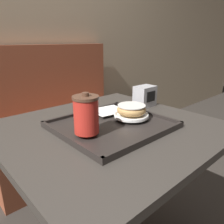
{
  "coord_description": "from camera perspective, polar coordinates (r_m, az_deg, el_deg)",
  "views": [
    {
      "loc": [
        -0.55,
        -0.62,
        1.04
      ],
      "look_at": [
        -0.0,
        -0.02,
        0.77
      ],
      "focal_mm": 35.0,
      "sensor_mm": 36.0,
      "label": 1
    }
  ],
  "objects": [
    {
      "name": "plate_with_chocolate_donut",
      "position": [
        0.93,
        5.07,
        -0.81
      ],
      "size": [
        0.15,
        0.15,
        0.01
      ],
      "color": "white",
      "rests_on": "serving_tray"
    },
    {
      "name": "serving_tray",
      "position": [
        0.88,
        0.0,
        -3.51
      ],
      "size": [
        0.42,
        0.39,
        0.02
      ],
      "color": "#282321",
      "rests_on": "cafe_table"
    },
    {
      "name": "donut_chocolate_glazed",
      "position": [
        0.92,
        5.12,
        0.73
      ],
      "size": [
        0.12,
        0.12,
        0.04
      ],
      "color": "tan",
      "rests_on": "plate_with_chocolate_donut"
    },
    {
      "name": "coffee_cup_front",
      "position": [
        0.76,
        -6.77,
        -0.61
      ],
      "size": [
        0.09,
        0.09,
        0.14
      ],
      "color": "red",
      "rests_on": "serving_tray"
    },
    {
      "name": "napkin_dispenser",
      "position": [
        1.16,
        8.58,
        4.13
      ],
      "size": [
        0.11,
        0.08,
        0.11
      ],
      "color": "#B7B7BC",
      "rests_on": "cafe_table"
    },
    {
      "name": "cafe_table",
      "position": [
        0.97,
        -0.67,
        -13.21
      ],
      "size": [
        0.83,
        0.79,
        0.7
      ],
      "color": "#38332D",
      "rests_on": "ground_plane"
    },
    {
      "name": "spoon",
      "position": [
        0.9,
        -7.64,
        -1.7
      ],
      "size": [
        0.14,
        0.03,
        0.01
      ],
      "rotation": [
        0.0,
        0.0,
        3.27
      ],
      "color": "silver",
      "rests_on": "serving_tray"
    },
    {
      "name": "booth_bench",
      "position": [
        1.83,
        -13.21,
        -5.25
      ],
      "size": [
        1.1,
        0.44,
        1.0
      ],
      "color": "brown",
      "rests_on": "ground_plane"
    },
    {
      "name": "napkin_paper",
      "position": [
        1.0,
        -0.96,
        0.42
      ],
      "size": [
        0.16,
        0.14,
        0.0
      ],
      "rotation": [
        0.0,
        0.0,
        -0.13
      ],
      "color": "white",
      "rests_on": "serving_tray"
    },
    {
      "name": "wall_behind",
      "position": [
        1.81,
        -26.44,
        21.84
      ],
      "size": [
        8.0,
        0.05,
        2.4
      ],
      "color": "tan",
      "rests_on": "ground_plane"
    }
  ]
}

